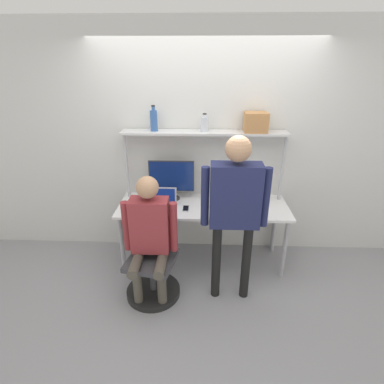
{
  "coord_description": "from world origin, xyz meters",
  "views": [
    {
      "loc": [
        -0.01,
        -2.73,
        2.27
      ],
      "look_at": [
        -0.11,
        -0.07,
        1.1
      ],
      "focal_mm": 28.0,
      "sensor_mm": 36.0,
      "label": 1
    }
  ],
  "objects_px": {
    "monitor": "(171,178)",
    "bottle_blue": "(154,120)",
    "bottle_clear": "(204,124)",
    "storage_box": "(256,122)",
    "laptop": "(163,203)",
    "person_standing": "(235,201)",
    "cell_phone": "(186,208)",
    "person_seated": "(149,231)",
    "office_chair": "(154,270)"
  },
  "relations": [
    {
      "from": "monitor",
      "to": "bottle_blue",
      "type": "height_order",
      "value": "bottle_blue"
    },
    {
      "from": "monitor",
      "to": "bottle_clear",
      "type": "xyz_separation_m",
      "value": [
        0.37,
        0.03,
        0.63
      ]
    },
    {
      "from": "bottle_blue",
      "to": "storage_box",
      "type": "distance_m",
      "value": 1.1
    },
    {
      "from": "laptop",
      "to": "bottle_clear",
      "type": "relative_size",
      "value": 1.56
    },
    {
      "from": "bottle_clear",
      "to": "laptop",
      "type": "bearing_deg",
      "value": -148.82
    },
    {
      "from": "monitor",
      "to": "person_standing",
      "type": "distance_m",
      "value": 1.02
    },
    {
      "from": "laptop",
      "to": "cell_phone",
      "type": "bearing_deg",
      "value": -5.81
    },
    {
      "from": "bottle_clear",
      "to": "cell_phone",
      "type": "bearing_deg",
      "value": -122.67
    },
    {
      "from": "laptop",
      "to": "storage_box",
      "type": "distance_m",
      "value": 1.34
    },
    {
      "from": "person_seated",
      "to": "bottle_blue",
      "type": "height_order",
      "value": "bottle_blue"
    },
    {
      "from": "laptop",
      "to": "person_seated",
      "type": "relative_size",
      "value": 0.23
    },
    {
      "from": "bottle_clear",
      "to": "bottle_blue",
      "type": "xyz_separation_m",
      "value": [
        -0.55,
        -0.0,
        0.04
      ]
    },
    {
      "from": "monitor",
      "to": "bottle_blue",
      "type": "bearing_deg",
      "value": 170.06
    },
    {
      "from": "office_chair",
      "to": "laptop",
      "type": "bearing_deg",
      "value": 84.34
    },
    {
      "from": "person_standing",
      "to": "monitor",
      "type": "bearing_deg",
      "value": 130.63
    },
    {
      "from": "office_chair",
      "to": "person_standing",
      "type": "bearing_deg",
      "value": -1.83
    },
    {
      "from": "office_chair",
      "to": "bottle_clear",
      "type": "height_order",
      "value": "bottle_clear"
    },
    {
      "from": "laptop",
      "to": "person_standing",
      "type": "distance_m",
      "value": 0.96
    },
    {
      "from": "monitor",
      "to": "storage_box",
      "type": "height_order",
      "value": "storage_box"
    },
    {
      "from": "cell_phone",
      "to": "storage_box",
      "type": "height_order",
      "value": "storage_box"
    },
    {
      "from": "person_standing",
      "to": "storage_box",
      "type": "distance_m",
      "value": 1.02
    },
    {
      "from": "office_chair",
      "to": "bottle_clear",
      "type": "xyz_separation_m",
      "value": [
        0.5,
        0.78,
        1.36
      ]
    },
    {
      "from": "laptop",
      "to": "cell_phone",
      "type": "relative_size",
      "value": 2.02
    },
    {
      "from": "laptop",
      "to": "bottle_blue",
      "type": "xyz_separation_m",
      "value": [
        -0.1,
        0.27,
        0.86
      ]
    },
    {
      "from": "cell_phone",
      "to": "office_chair",
      "type": "bearing_deg",
      "value": -122.73
    },
    {
      "from": "office_chair",
      "to": "bottle_blue",
      "type": "xyz_separation_m",
      "value": [
        -0.05,
        0.78,
        1.4
      ]
    },
    {
      "from": "office_chair",
      "to": "person_seated",
      "type": "relative_size",
      "value": 0.69
    },
    {
      "from": "laptop",
      "to": "office_chair",
      "type": "distance_m",
      "value": 0.74
    },
    {
      "from": "person_standing",
      "to": "storage_box",
      "type": "bearing_deg",
      "value": 71.94
    },
    {
      "from": "laptop",
      "to": "storage_box",
      "type": "xyz_separation_m",
      "value": [
        1.0,
        0.27,
        0.85
      ]
    },
    {
      "from": "laptop",
      "to": "bottle_blue",
      "type": "distance_m",
      "value": 0.91
    },
    {
      "from": "monitor",
      "to": "bottle_clear",
      "type": "height_order",
      "value": "bottle_clear"
    },
    {
      "from": "person_seated",
      "to": "bottle_clear",
      "type": "xyz_separation_m",
      "value": [
        0.51,
        0.83,
        0.87
      ]
    },
    {
      "from": "office_chair",
      "to": "storage_box",
      "type": "distance_m",
      "value": 1.91
    },
    {
      "from": "bottle_blue",
      "to": "monitor",
      "type": "bearing_deg",
      "value": -9.94
    },
    {
      "from": "person_standing",
      "to": "bottle_blue",
      "type": "distance_m",
      "value": 1.3
    },
    {
      "from": "person_standing",
      "to": "person_seated",
      "type": "bearing_deg",
      "value": -178.28
    },
    {
      "from": "office_chair",
      "to": "bottle_clear",
      "type": "relative_size",
      "value": 4.64
    },
    {
      "from": "office_chair",
      "to": "person_standing",
      "type": "distance_m",
      "value": 1.14
    },
    {
      "from": "monitor",
      "to": "bottle_clear",
      "type": "bearing_deg",
      "value": 4.77
    },
    {
      "from": "cell_phone",
      "to": "person_seated",
      "type": "distance_m",
      "value": 0.62
    },
    {
      "from": "person_seated",
      "to": "person_standing",
      "type": "xyz_separation_m",
      "value": [
        0.8,
        0.02,
        0.33
      ]
    },
    {
      "from": "person_standing",
      "to": "laptop",
      "type": "bearing_deg",
      "value": 144.31
    },
    {
      "from": "office_chair",
      "to": "monitor",
      "type": "bearing_deg",
      "value": 80.33
    },
    {
      "from": "monitor",
      "to": "person_seated",
      "type": "xyz_separation_m",
      "value": [
        -0.14,
        -0.8,
        -0.24
      ]
    },
    {
      "from": "office_chair",
      "to": "person_standing",
      "type": "height_order",
      "value": "person_standing"
    },
    {
      "from": "bottle_blue",
      "to": "laptop",
      "type": "bearing_deg",
      "value": -69.79
    },
    {
      "from": "person_seated",
      "to": "bottle_blue",
      "type": "xyz_separation_m",
      "value": [
        -0.04,
        0.83,
        0.9
      ]
    },
    {
      "from": "person_seated",
      "to": "bottle_clear",
      "type": "height_order",
      "value": "bottle_clear"
    },
    {
      "from": "laptop",
      "to": "person_seated",
      "type": "xyz_separation_m",
      "value": [
        -0.06,
        -0.56,
        -0.04
      ]
    }
  ]
}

